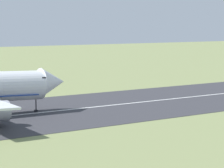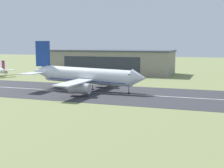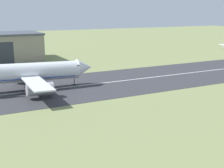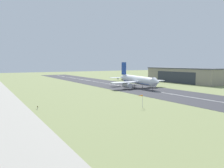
{
  "view_description": "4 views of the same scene",
  "coord_description": "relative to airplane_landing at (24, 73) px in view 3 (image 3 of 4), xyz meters",
  "views": [
    {
      "loc": [
        -53.99,
        22.91,
        19.01
      ],
      "look_at": [
        -4.0,
        96.71,
        8.77
      ],
      "focal_mm": 85.0,
      "sensor_mm": 36.0,
      "label": 1
    },
    {
      "loc": [
        28.27,
        12.76,
        19.58
      ],
      "look_at": [
        -0.91,
        96.46,
        7.59
      ],
      "focal_mm": 50.0,
      "sensor_mm": 36.0,
      "label": 2
    },
    {
      "loc": [
        -42.52,
        21.86,
        26.65
      ],
      "look_at": [
        -5.85,
        92.75,
        7.6
      ],
      "focal_mm": 50.0,
      "sensor_mm": 36.0,
      "label": 3
    },
    {
      "loc": [
        111.53,
        22.91,
        19.18
      ],
      "look_at": [
        4.17,
        87.18,
        7.22
      ],
      "focal_mm": 35.0,
      "sensor_mm": 36.0,
      "label": 4
    }
  ],
  "objects": [
    {
      "name": "runway_strip",
      "position": [
        21.67,
        -2.24,
        -6.0
      ],
      "size": [
        491.41,
        41.14,
        0.06
      ],
      "primitive_type": "cube",
      "color": "#333338",
      "rests_on": "ground_plane"
    },
    {
      "name": "runway_centreline",
      "position": [
        21.67,
        -2.24,
        -5.97
      ],
      "size": [
        442.27,
        0.7,
        0.01
      ],
      "primitive_type": "cube",
      "color": "silver",
      "rests_on": "runway_strip"
    },
    {
      "name": "airplane_landing",
      "position": [
        0.0,
        0.0,
        0.0
      ],
      "size": [
        49.75,
        47.21,
        19.98
      ],
      "color": "silver",
      "rests_on": "ground_plane"
    },
    {
      "name": "ground_plane",
      "position": [
        21.67,
        -64.12,
        -6.03
      ],
      "size": [
        731.41,
        731.41,
        0.0
      ],
      "primitive_type": "plane",
      "color": "#7A8451"
    }
  ]
}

